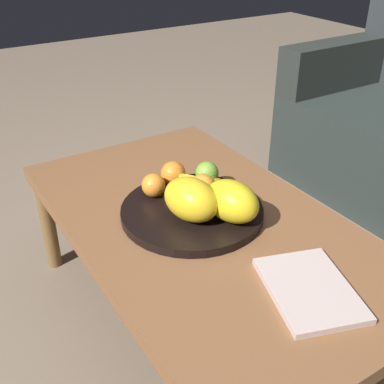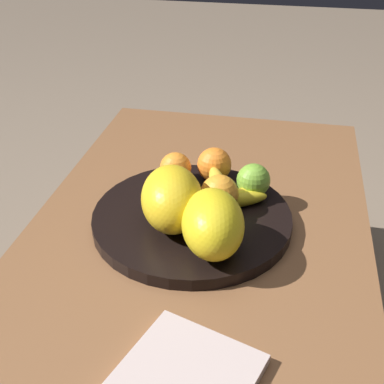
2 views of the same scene
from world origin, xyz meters
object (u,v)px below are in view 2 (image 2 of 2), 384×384
object	(u,v)px
orange_left	(219,194)
melon_large_front	(213,224)
melon_smaller_beside	(172,199)
fruit_bowl	(192,218)
apple_front	(253,180)
orange_front	(214,165)
coffee_table	(195,253)
banana_bunch	(227,195)
orange_right	(176,168)

from	to	relation	value
orange_left	melon_large_front	bearing A→B (deg)	3.32
melon_smaller_beside	fruit_bowl	bearing A→B (deg)	146.29
melon_smaller_beside	apple_front	world-z (taller)	melon_smaller_beside
orange_front	apple_front	world-z (taller)	orange_front
apple_front	orange_front	bearing A→B (deg)	-117.52
fruit_bowl	melon_smaller_beside	distance (m)	0.09
fruit_bowl	orange_left	size ratio (longest dim) A/B	5.21
melon_large_front	apple_front	bearing A→B (deg)	164.83
coffee_table	fruit_bowl	size ratio (longest dim) A/B	2.96
banana_bunch	fruit_bowl	bearing A→B (deg)	-58.73
fruit_bowl	melon_large_front	size ratio (longest dim) A/B	2.48
orange_front	banana_bunch	distance (m)	0.11
melon_large_front	orange_right	size ratio (longest dim) A/B	2.34
orange_front	orange_right	size ratio (longest dim) A/B	1.09
fruit_bowl	orange_right	distance (m)	0.14
orange_left	melon_smaller_beside	bearing A→B (deg)	-50.13
coffee_table	melon_large_front	world-z (taller)	melon_large_front
orange_front	orange_left	bearing A→B (deg)	14.03
apple_front	banana_bunch	xyz separation A→B (m)	(0.05, -0.05, -0.01)
coffee_table	banana_bunch	size ratio (longest dim) A/B	7.73
coffee_table	orange_left	bearing A→B (deg)	151.20
melon_large_front	orange_left	world-z (taller)	melon_large_front
coffee_table	fruit_bowl	world-z (taller)	fruit_bowl
melon_large_front	melon_smaller_beside	distance (m)	0.11
melon_smaller_beside	orange_left	xyz separation A→B (m)	(-0.07, 0.08, -0.02)
coffee_table	melon_smaller_beside	xyz separation A→B (m)	(0.00, -0.04, 0.12)
melon_large_front	banana_bunch	distance (m)	0.15
fruit_bowl	melon_large_front	world-z (taller)	melon_large_front
orange_front	orange_left	world-z (taller)	orange_left
coffee_table	melon_large_front	distance (m)	0.14
fruit_bowl	banana_bunch	size ratio (longest dim) A/B	2.61
melon_smaller_beside	banana_bunch	world-z (taller)	melon_smaller_beside
coffee_table	banana_bunch	world-z (taller)	banana_bunch
fruit_bowl	apple_front	world-z (taller)	apple_front
banana_bunch	apple_front	bearing A→B (deg)	138.75
apple_front	banana_bunch	distance (m)	0.07
melon_large_front	orange_left	bearing A→B (deg)	-176.68
orange_right	banana_bunch	world-z (taller)	orange_right
orange_left	fruit_bowl	bearing A→B (deg)	-65.89
orange_right	banana_bunch	xyz separation A→B (m)	(0.07, 0.12, -0.01)
fruit_bowl	orange_front	xyz separation A→B (m)	(-0.14, 0.02, 0.05)
melon_smaller_beside	banana_bunch	bearing A→B (deg)	131.64
coffee_table	melon_smaller_beside	bearing A→B (deg)	-88.98
orange_right	banana_bunch	size ratio (longest dim) A/B	0.45
orange_front	melon_smaller_beside	bearing A→B (deg)	-15.51
melon_large_front	orange_front	world-z (taller)	melon_large_front
melon_smaller_beside	apple_front	size ratio (longest dim) A/B	2.33
orange_front	fruit_bowl	bearing A→B (deg)	-8.74
orange_front	orange_left	size ratio (longest dim) A/B	0.98
orange_front	orange_left	distance (m)	0.12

